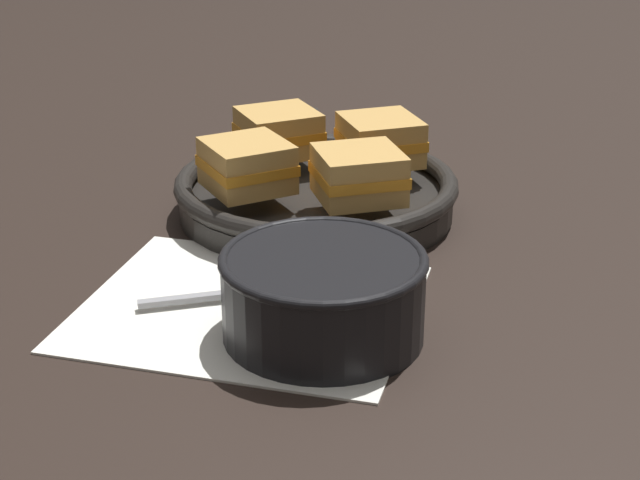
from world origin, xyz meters
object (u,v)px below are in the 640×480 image
at_px(skillet, 316,193).
at_px(sandwich_far_left, 380,140).
at_px(sandwich_near_left, 247,165).
at_px(soup_bowl, 323,291).
at_px(spoon, 290,287).
at_px(sandwich_far_right, 279,132).
at_px(sandwich_near_right, 359,175).

relative_size(skillet, sandwich_far_left, 3.55).
bearing_deg(sandwich_near_left, soup_bowl, -48.51).
distance_m(spoon, sandwich_far_right, 0.26).
bearing_deg(sandwich_near_right, skillet, 143.27).
bearing_deg(soup_bowl, sandwich_far_right, 121.08).
height_order(soup_bowl, skillet, soup_bowl).
xyz_separation_m(spoon, sandwich_near_left, (-0.10, 0.12, 0.06)).
xyz_separation_m(spoon, skillet, (-0.05, 0.18, 0.01)).
bearing_deg(skillet, sandwich_far_right, 144.82).
distance_m(sandwich_near_right, sandwich_far_right, 0.15).
bearing_deg(skillet, sandwich_near_left, -124.58).
bearing_deg(spoon, sandwich_near_right, 48.29).
xyz_separation_m(sandwich_near_right, sandwich_far_right, (-0.12, 0.09, 0.00)).
height_order(sandwich_near_left, sandwich_near_right, same).
relative_size(sandwich_near_left, sandwich_far_left, 1.00).
relative_size(sandwich_far_left, sandwich_far_right, 1.00).
bearing_deg(soup_bowl, spoon, 134.89).
height_order(spoon, skillet, skillet).
xyz_separation_m(sandwich_near_right, sandwich_far_left, (-0.02, 0.11, 0.00)).
distance_m(spoon, skillet, 0.19).
height_order(spoon, sandwich_near_left, sandwich_near_left).
bearing_deg(sandwich_near_right, spoon, -94.43).
xyz_separation_m(skillet, sandwich_far_right, (-0.06, 0.04, 0.04)).
bearing_deg(sandwich_far_left, soup_bowl, -78.58).
height_order(soup_bowl, spoon, soup_bowl).
bearing_deg(skillet, sandwich_far_left, 52.59).
distance_m(soup_bowl, sandwich_far_right, 0.32).
relative_size(skillet, sandwich_near_right, 3.57).
relative_size(sandwich_near_left, sandwich_far_right, 1.00).
distance_m(spoon, sandwich_near_left, 0.16).
relative_size(spoon, sandwich_near_left, 1.43).
bearing_deg(sandwich_near_right, sandwich_far_right, 144.03).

